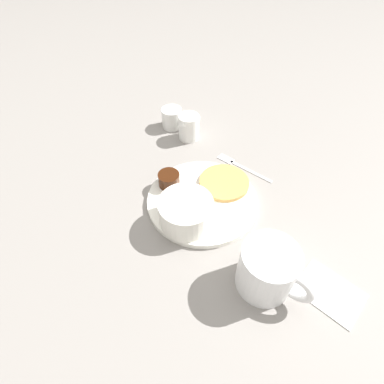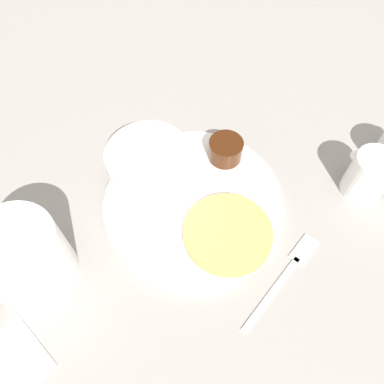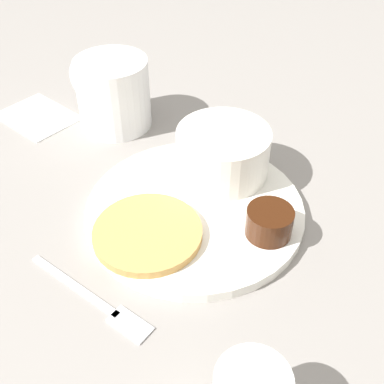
{
  "view_description": "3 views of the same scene",
  "coord_description": "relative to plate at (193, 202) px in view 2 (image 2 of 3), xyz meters",
  "views": [
    {
      "loc": [
        0.19,
        -0.37,
        0.49
      ],
      "look_at": [
        -0.02,
        -0.01,
        0.04
      ],
      "focal_mm": 28.0,
      "sensor_mm": 36.0,
      "label": 1
    },
    {
      "loc": [
        0.21,
        0.13,
        0.43
      ],
      "look_at": [
        0.01,
        0.0,
        0.05
      ],
      "focal_mm": 35.0,
      "sensor_mm": 36.0,
      "label": 2
    },
    {
      "loc": [
        -0.18,
        0.34,
        0.37
      ],
      "look_at": [
        -0.0,
        0.01,
        0.04
      ],
      "focal_mm": 45.0,
      "sensor_mm": 36.0,
      "label": 3
    }
  ],
  "objects": [
    {
      "name": "ground_plane",
      "position": [
        0.0,
        0.0,
        -0.01
      ],
      "size": [
        4.0,
        4.0,
        0.0
      ],
      "primitive_type": "plane",
      "color": "gray"
    },
    {
      "name": "plate",
      "position": [
        0.0,
        0.0,
        0.0
      ],
      "size": [
        0.24,
        0.24,
        0.01
      ],
      "color": "white",
      "rests_on": "ground_plane"
    },
    {
      "name": "pancake_stack",
      "position": [
        0.02,
        0.06,
        0.01
      ],
      "size": [
        0.11,
        0.11,
        0.01
      ],
      "color": "tan",
      "rests_on": "plate"
    },
    {
      "name": "bowl",
      "position": [
        -0.0,
        -0.07,
        0.04
      ],
      "size": [
        0.11,
        0.11,
        0.06
      ],
      "color": "white",
      "rests_on": "plate"
    },
    {
      "name": "syrup_cup",
      "position": [
        -0.08,
        0.0,
        0.02
      ],
      "size": [
        0.05,
        0.05,
        0.03
      ],
      "color": "#38190A",
      "rests_on": "plate"
    },
    {
      "name": "butter_ramekin",
      "position": [
        -0.01,
        -0.09,
        0.02
      ],
      "size": [
        0.04,
        0.04,
        0.04
      ],
      "color": "white",
      "rests_on": "plate"
    },
    {
      "name": "coffee_mug",
      "position": [
        0.18,
        -0.11,
        0.04
      ],
      "size": [
        0.13,
        0.1,
        0.09
      ],
      "color": "white",
      "rests_on": "ground_plane"
    },
    {
      "name": "creamer_pitcher_near",
      "position": [
        -0.14,
        0.18,
        0.03
      ],
      "size": [
        0.05,
        0.08,
        0.07
      ],
      "color": "white",
      "rests_on": "ground_plane"
    },
    {
      "name": "fork",
      "position": [
        0.02,
        0.15,
        -0.0
      ],
      "size": [
        0.15,
        0.04,
        0.0
      ],
      "color": "silver",
      "rests_on": "ground_plane"
    }
  ]
}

